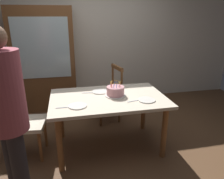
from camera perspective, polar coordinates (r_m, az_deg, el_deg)
name	(u,v)px	position (r m, az deg, el deg)	size (l,w,h in m)	color
ground	(109,146)	(3.11, -0.93, -14.83)	(6.40, 6.40, 0.00)	brown
back_wall	(90,38)	(4.42, -5.85, 13.47)	(6.40, 0.10, 2.60)	silver
dining_table	(108,104)	(2.80, -1.00, -3.79)	(1.48, 0.95, 0.74)	beige
birthday_cake	(115,91)	(2.79, 0.92, -0.50)	(0.28, 0.28, 0.19)	silver
plate_near_celebrant	(78,106)	(2.52, -9.21, -4.33)	(0.22, 0.22, 0.01)	white
plate_far_side	(100,92)	(2.95, -3.24, -0.54)	(0.22, 0.22, 0.01)	white
plate_near_guest	(146,100)	(2.69, 9.23, -2.78)	(0.22, 0.22, 0.01)	white
fork_near_celebrant	(64,107)	(2.51, -12.85, -4.71)	(0.18, 0.02, 0.01)	silver
fork_far_side	(89,93)	(2.92, -6.31, -0.87)	(0.18, 0.02, 0.01)	silver
fork_near_guest	(134,101)	(2.65, 5.90, -3.05)	(0.18, 0.02, 0.01)	silver
chair_spindle_back	(108,95)	(3.62, -1.11, -1.47)	(0.52, 0.52, 0.95)	tan
chair_upholstered	(19,118)	(2.91, -23.72, -7.06)	(0.49, 0.48, 0.95)	beige
person_celebrant	(8,114)	(1.99, -26.22, -6.02)	(0.32, 0.32, 1.69)	#262328
china_cabinet	(44,60)	(4.18, -17.67, 7.50)	(1.10, 0.45, 1.90)	brown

